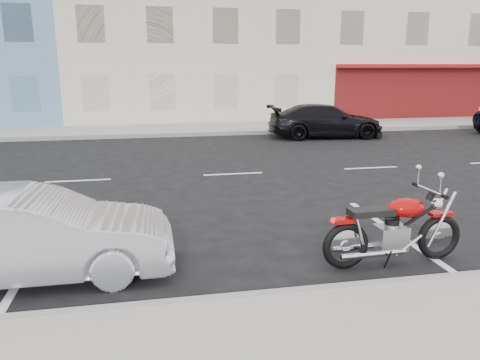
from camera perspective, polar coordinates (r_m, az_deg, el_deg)
name	(u,v)px	position (r m, az deg, el deg)	size (l,w,h in m)	color
ground	(304,171)	(13.10, 7.80, 1.11)	(120.00, 120.00, 0.00)	black
sidewalk_far	(130,131)	(20.99, -13.24, 5.89)	(80.00, 3.40, 0.15)	gray
curb_near	(83,315)	(5.86, -18.59, -15.32)	(80.00, 0.12, 0.16)	gray
curb_far	(129,136)	(19.31, -13.41, 5.22)	(80.00, 0.12, 0.16)	gray
bldg_cream	(183,13)	(28.61, -6.99, 19.59)	(12.00, 12.00, 11.50)	beige
bldg_corner	(392,8)	(32.35, 18.10, 19.26)	(14.00, 12.00, 12.50)	beige
motorcycle	(441,227)	(7.65, 23.35, -5.28)	(2.22, 0.73, 1.11)	black
sedan_silver	(32,236)	(6.96, -24.02, -6.23)	(1.31, 3.77, 1.24)	#A9ABB1
car_far	(326,121)	(19.25, 10.39, 7.11)	(1.86, 4.59, 1.33)	black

